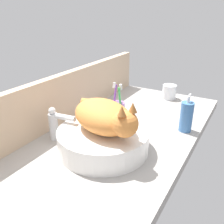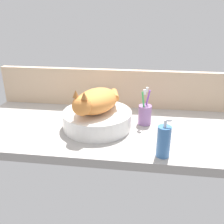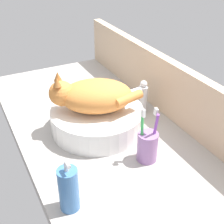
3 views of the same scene
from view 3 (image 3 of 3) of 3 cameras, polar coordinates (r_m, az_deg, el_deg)
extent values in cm
cube|color=#9E9993|center=(112.19, -0.57, -5.35)|extent=(139.02, 59.50, 4.00)
cube|color=#CCAD8C|center=(118.49, 11.59, 3.49)|extent=(139.02, 3.60, 21.88)
cylinder|color=white|center=(113.05, -2.72, -1.31)|extent=(33.34, 33.34, 8.21)
ellipsoid|color=orange|center=(108.18, -2.85, 2.98)|extent=(25.14, 29.55, 11.00)
sphere|color=orange|center=(107.79, -9.20, 3.38)|extent=(8.80, 8.80, 8.80)
cone|color=#A4632D|center=(103.51, -10.06, 5.42)|extent=(2.80, 2.80, 3.20)
cone|color=#A4632D|center=(107.48, -9.91, 6.44)|extent=(2.80, 2.80, 3.20)
cylinder|color=orange|center=(105.44, 3.02, 2.48)|extent=(5.48, 11.43, 3.20)
cylinder|color=silver|center=(123.36, 5.65, 2.32)|extent=(3.60, 3.60, 11.00)
cylinder|color=silver|center=(118.18, 3.91, 3.73)|extent=(3.56, 10.21, 2.20)
sphere|color=silver|center=(120.27, 5.81, 5.11)|extent=(2.80, 2.80, 2.80)
cylinder|color=#3F72B2|center=(83.16, -7.93, -13.84)|extent=(5.34, 5.34, 12.84)
cylinder|color=silver|center=(77.86, -8.35, -9.78)|extent=(1.20, 1.20, 2.80)
cylinder|color=silver|center=(76.07, -8.12, -9.52)|extent=(2.20, 1.00, 1.00)
cylinder|color=#996BA8|center=(98.94, 6.47, -6.33)|extent=(6.51, 6.51, 9.77)
cylinder|color=purple|center=(97.28, 7.69, -4.22)|extent=(3.88, 1.39, 16.91)
cube|color=white|center=(92.64, 8.06, 0.06)|extent=(1.61, 0.87, 2.60)
cylinder|color=green|center=(96.12, 5.50, -4.55)|extent=(3.10, 1.64, 17.00)
cube|color=white|center=(91.42, 5.76, -0.23)|extent=(1.51, 0.90, 2.57)
camera|label=1|loc=(1.55, -30.99, 21.71)|focal=40.00mm
camera|label=2|loc=(0.96, -73.21, 2.90)|focal=40.00mm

